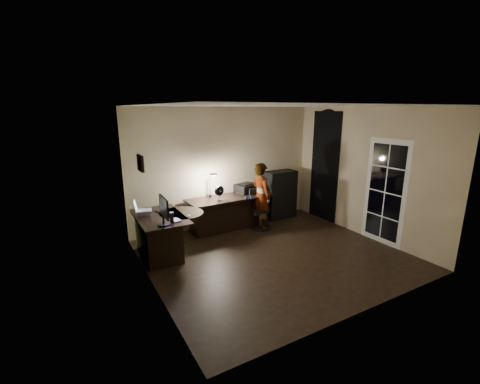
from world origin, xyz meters
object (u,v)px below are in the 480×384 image
monitor (163,215)px  person (261,196)px  cabinet (280,194)px  desk_right (231,213)px  desk_left (161,236)px  office_chair (261,209)px

monitor → person: 2.59m
cabinet → desk_right: bearing=-176.9°
cabinet → person: person is taller
person → monitor: bearing=104.0°
desk_left → office_chair: (2.37, 0.30, 0.06)m
office_chair → monitor: bearing=-158.9°
office_chair → desk_left: bearing=-169.8°
desk_left → person: bearing=8.2°
monitor → office_chair: 2.61m
cabinet → person: 0.93m
desk_right → cabinet: (1.44, 0.12, 0.21)m
desk_right → monitor: size_ratio=3.86×
office_chair → person: size_ratio=0.60×
desk_right → desk_left: bearing=-163.5°
office_chair → desk_right: bearing=156.8°
cabinet → monitor: 3.51m
cabinet → monitor: cabinet is taller
desk_left → cabinet: 3.29m
desk_left → person: 2.44m
desk_right → person: size_ratio=1.33×
desk_left → desk_right: (1.77, 0.59, -0.01)m
desk_left → desk_right: desk_left is taller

